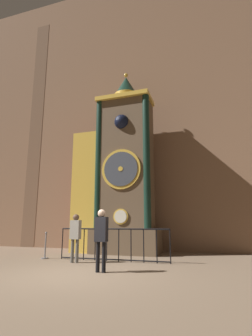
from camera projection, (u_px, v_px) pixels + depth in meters
ground_plane at (77, 275)px, 6.80m from camera, size 28.00×28.00×0.00m
cathedral_back_wall at (138, 101)px, 14.55m from camera, size 24.00×0.32×15.98m
clock_tower at (117, 173)px, 12.43m from camera, size 4.06×1.79×8.83m
railing_fence at (113, 243)px, 9.35m from camera, size 4.14×0.05×1.14m
visitor_near at (75, 233)px, 9.08m from camera, size 0.34×0.23×1.63m
visitor_far at (101, 234)px, 7.34m from camera, size 0.34×0.22×1.70m
stanchion_post at (45, 250)px, 9.97m from camera, size 0.28×0.28×0.99m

